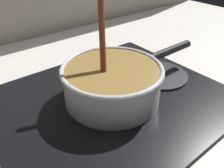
{
  "coord_description": "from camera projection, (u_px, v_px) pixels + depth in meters",
  "views": [
    {
      "loc": [
        -0.17,
        -0.12,
        0.35
      ],
      "look_at": [
        0.12,
        0.24,
        0.05
      ],
      "focal_mm": 36.61,
      "sensor_mm": 36.0,
      "label": 1
    }
  ],
  "objects": [
    {
      "name": "hob_plate",
      "position": [
        112.0,
        100.0,
        0.58
      ],
      "size": [
        0.56,
        0.48,
        0.01
      ],
      "primitive_type": "cube",
      "color": "black",
      "rests_on": "ground"
    },
    {
      "name": "burner_ring",
      "position": [
        112.0,
        97.0,
        0.57
      ],
      "size": [
        0.19,
        0.19,
        0.01
      ],
      "primitive_type": "torus",
      "color": "#592D0C",
      "rests_on": "hob_plate"
    },
    {
      "name": "cooking_pan",
      "position": [
        113.0,
        82.0,
        0.55
      ],
      "size": [
        0.41,
        0.24,
        0.3
      ],
      "color": "silver",
      "rests_on": "hob_plate"
    },
    {
      "name": "spare_burner",
      "position": [
        159.0,
        75.0,
        0.66
      ],
      "size": [
        0.16,
        0.16,
        0.01
      ],
      "primitive_type": "cylinder",
      "color": "#262628",
      "rests_on": "hob_plate"
    }
  ]
}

